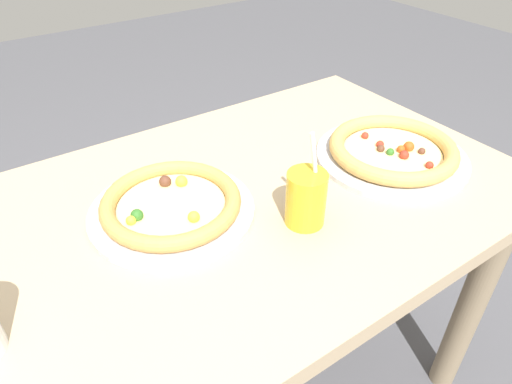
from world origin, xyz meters
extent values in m
cube|color=tan|center=(0.00, 0.00, 0.73)|extent=(1.21, 0.77, 0.04)
cylinder|color=#89765B|center=(0.52, -0.30, 0.35)|extent=(0.07, 0.07, 0.71)
cylinder|color=#89765B|center=(-0.52, 0.30, 0.35)|extent=(0.07, 0.07, 0.71)
cylinder|color=#89765B|center=(0.52, 0.30, 0.35)|extent=(0.07, 0.07, 0.71)
cylinder|color=#B7B7BC|center=(0.36, -0.07, 0.76)|extent=(0.35, 0.35, 0.01)
cylinder|color=#EFD68C|center=(0.36, -0.07, 0.77)|extent=(0.23, 0.23, 0.01)
torus|color=tan|center=(0.36, -0.07, 0.78)|extent=(0.30, 0.30, 0.03)
sphere|color=maroon|center=(0.37, -0.17, 0.78)|extent=(0.02, 0.02, 0.02)
sphere|color=#BF4C19|center=(0.40, -0.09, 0.78)|extent=(0.02, 0.02, 0.02)
sphere|color=brown|center=(0.34, -0.06, 0.78)|extent=(0.02, 0.02, 0.02)
sphere|color=#BF4C19|center=(0.37, -0.09, 0.78)|extent=(0.02, 0.02, 0.02)
sphere|color=brown|center=(0.41, -0.12, 0.78)|extent=(0.02, 0.02, 0.02)
sphere|color=maroon|center=(0.36, -0.11, 0.78)|extent=(0.02, 0.02, 0.02)
sphere|color=maroon|center=(0.35, -0.04, 0.78)|extent=(0.02, 0.02, 0.02)
sphere|color=#2D6623|center=(0.35, -0.08, 0.78)|extent=(0.02, 0.02, 0.02)
sphere|color=maroon|center=(0.35, 0.01, 0.78)|extent=(0.02, 0.02, 0.02)
cylinder|color=#B7B7BC|center=(-0.15, 0.03, 0.76)|extent=(0.33, 0.33, 0.01)
cylinder|color=#EFD68C|center=(-0.15, 0.03, 0.77)|extent=(0.21, 0.21, 0.01)
torus|color=#C68C47|center=(-0.15, 0.03, 0.78)|extent=(0.28, 0.28, 0.03)
sphere|color=gold|center=(-0.14, -0.03, 0.78)|extent=(0.02, 0.02, 0.02)
sphere|color=#2D6623|center=(-0.22, 0.03, 0.78)|extent=(0.02, 0.02, 0.02)
sphere|color=gold|center=(-0.10, 0.08, 0.78)|extent=(0.03, 0.03, 0.03)
sphere|color=gold|center=(-0.24, 0.02, 0.78)|extent=(0.02, 0.02, 0.02)
sphere|color=brown|center=(-0.13, 0.10, 0.78)|extent=(0.03, 0.03, 0.03)
cylinder|color=gold|center=(0.05, -0.14, 0.80)|extent=(0.08, 0.08, 0.11)
cylinder|color=white|center=(0.06, -0.14, 0.89)|extent=(0.02, 0.01, 0.10)
camera|label=1|loc=(-0.42, -0.65, 1.32)|focal=32.06mm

